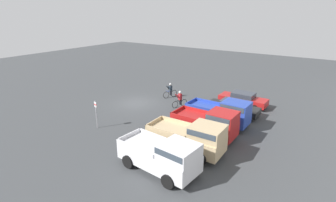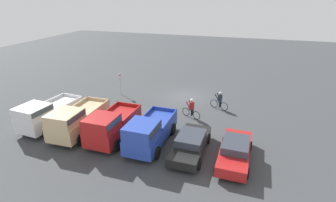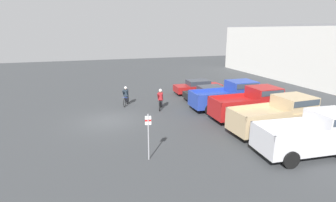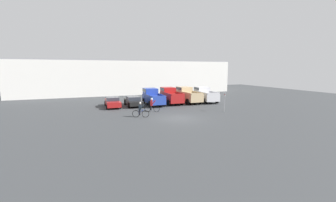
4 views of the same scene
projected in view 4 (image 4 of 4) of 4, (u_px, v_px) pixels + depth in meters
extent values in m
plane|color=#383A3D|center=(179.00, 118.00, 23.28)|extent=(80.00, 80.00, 0.00)
cube|color=silver|center=(127.00, 77.00, 49.73)|extent=(43.19, 14.16, 6.62)
cube|color=gray|center=(126.00, 61.00, 49.25)|extent=(43.19, 14.16, 0.20)
cube|color=maroon|center=(113.00, 103.00, 30.01)|extent=(1.86, 4.78, 0.64)
cube|color=#2D333D|center=(112.00, 99.00, 29.93)|extent=(1.62, 2.17, 0.46)
cylinder|color=black|center=(105.00, 103.00, 31.18)|extent=(0.20, 0.61, 0.61)
cylinder|color=black|center=(118.00, 103.00, 31.75)|extent=(0.20, 0.61, 0.61)
cylinder|color=black|center=(107.00, 107.00, 28.34)|extent=(0.20, 0.61, 0.61)
cylinder|color=black|center=(121.00, 106.00, 28.91)|extent=(0.20, 0.61, 0.61)
cube|color=black|center=(133.00, 102.00, 30.98)|extent=(1.88, 4.82, 0.55)
cube|color=#2D333D|center=(133.00, 98.00, 30.91)|extent=(1.67, 2.18, 0.48)
cylinder|color=black|center=(125.00, 102.00, 32.13)|extent=(0.19, 0.68, 0.67)
cylinder|color=black|center=(137.00, 102.00, 32.75)|extent=(0.19, 0.68, 0.67)
cylinder|color=black|center=(129.00, 105.00, 29.27)|extent=(0.19, 0.68, 0.67)
cylinder|color=black|center=(142.00, 105.00, 29.89)|extent=(0.19, 0.68, 0.67)
cube|color=#233D9E|center=(153.00, 99.00, 31.61)|extent=(2.07, 5.34, 0.95)
cube|color=#233D9E|center=(150.00, 91.00, 32.96)|extent=(1.86, 2.15, 0.92)
cube|color=#333D47|center=(150.00, 90.00, 32.93)|extent=(1.92, 1.98, 0.41)
cube|color=#233D9E|center=(149.00, 96.00, 30.21)|extent=(0.13, 3.19, 0.25)
cube|color=#233D9E|center=(162.00, 95.00, 30.86)|extent=(0.13, 3.19, 0.25)
cube|color=#233D9E|center=(159.00, 97.00, 29.09)|extent=(1.99, 0.11, 0.25)
cylinder|color=black|center=(144.00, 101.00, 32.87)|extent=(0.23, 0.84, 0.84)
cylinder|color=black|center=(157.00, 100.00, 33.54)|extent=(0.23, 0.84, 0.84)
cylinder|color=black|center=(150.00, 104.00, 29.80)|extent=(0.23, 0.84, 0.84)
cylinder|color=black|center=(164.00, 103.00, 30.47)|extent=(0.23, 0.84, 0.84)
cube|color=maroon|center=(171.00, 98.00, 32.71)|extent=(2.09, 4.93, 1.08)
cube|color=maroon|center=(168.00, 90.00, 33.94)|extent=(1.90, 1.98, 0.84)
cube|color=#333D47|center=(168.00, 89.00, 33.92)|extent=(1.96, 1.83, 0.37)
cube|color=maroon|center=(167.00, 94.00, 31.37)|extent=(0.11, 2.95, 0.25)
cube|color=maroon|center=(180.00, 93.00, 32.04)|extent=(0.11, 2.95, 0.25)
cube|color=maroon|center=(178.00, 95.00, 30.37)|extent=(2.04, 0.10, 0.25)
cylinder|color=black|center=(162.00, 100.00, 33.85)|extent=(0.23, 0.87, 0.86)
cylinder|color=black|center=(174.00, 99.00, 34.54)|extent=(0.23, 0.87, 0.86)
cylinder|color=black|center=(169.00, 103.00, 31.02)|extent=(0.23, 0.87, 0.86)
cylinder|color=black|center=(182.00, 102.00, 31.71)|extent=(0.23, 0.87, 0.86)
cube|color=tan|center=(189.00, 97.00, 33.69)|extent=(2.17, 5.34, 1.08)
cube|color=tan|center=(184.00, 89.00, 35.01)|extent=(1.94, 2.16, 0.83)
cube|color=#333D47|center=(184.00, 88.00, 34.98)|extent=(2.00, 1.99, 0.36)
cube|color=tan|center=(186.00, 93.00, 32.26)|extent=(0.15, 3.18, 0.25)
cube|color=tan|center=(198.00, 93.00, 32.99)|extent=(0.15, 3.18, 0.25)
cube|color=tan|center=(197.00, 94.00, 31.20)|extent=(2.06, 0.13, 0.25)
cylinder|color=black|center=(178.00, 99.00, 34.88)|extent=(0.24, 0.90, 0.89)
cylinder|color=black|center=(190.00, 98.00, 35.64)|extent=(0.24, 0.90, 0.89)
cylinder|color=black|center=(188.00, 102.00, 31.87)|extent=(0.24, 0.90, 0.89)
cylinder|color=black|center=(200.00, 101.00, 32.64)|extent=(0.24, 0.90, 0.89)
cube|color=silver|center=(206.00, 96.00, 34.45)|extent=(2.50, 5.25, 1.04)
cube|color=silver|center=(202.00, 89.00, 35.78)|extent=(2.08, 2.19, 0.79)
cube|color=#333D47|center=(202.00, 88.00, 35.75)|extent=(2.13, 2.03, 0.35)
cube|color=silver|center=(203.00, 93.00, 33.12)|extent=(0.34, 3.05, 0.25)
cube|color=silver|center=(215.00, 93.00, 33.67)|extent=(0.34, 3.05, 0.25)
cube|color=silver|center=(214.00, 94.00, 31.98)|extent=(2.08, 0.25, 0.25)
cylinder|color=black|center=(196.00, 98.00, 35.74)|extent=(0.29, 0.86, 0.85)
cylinder|color=black|center=(207.00, 98.00, 36.31)|extent=(0.29, 0.86, 0.85)
cylinder|color=black|center=(204.00, 101.00, 32.74)|extent=(0.29, 0.86, 0.85)
cylinder|color=black|center=(217.00, 100.00, 33.30)|extent=(0.29, 0.86, 0.85)
torus|color=black|center=(157.00, 109.00, 26.66)|extent=(0.69, 0.33, 0.73)
torus|color=black|center=(147.00, 109.00, 26.70)|extent=(0.69, 0.33, 0.73)
cylinder|color=black|center=(152.00, 108.00, 26.65)|extent=(0.53, 0.25, 0.38)
cylinder|color=black|center=(152.00, 106.00, 26.63)|extent=(0.56, 0.27, 0.04)
cylinder|color=black|center=(150.00, 108.00, 26.66)|extent=(0.05, 0.05, 0.35)
cylinder|color=black|center=(155.00, 106.00, 26.61)|extent=(0.20, 0.43, 0.02)
cylinder|color=black|center=(151.00, 108.00, 26.75)|extent=(0.16, 0.16, 0.54)
cylinder|color=black|center=(151.00, 108.00, 26.58)|extent=(0.16, 0.16, 0.54)
cube|color=maroon|center=(151.00, 103.00, 26.58)|extent=(0.36, 0.43, 0.63)
cylinder|color=maroon|center=(153.00, 103.00, 26.74)|extent=(0.53, 0.29, 0.68)
cylinder|color=maroon|center=(153.00, 103.00, 26.40)|extent=(0.53, 0.29, 0.68)
sphere|color=tan|center=(152.00, 99.00, 26.52)|extent=(0.23, 0.23, 0.23)
sphere|color=silver|center=(152.00, 99.00, 26.51)|extent=(0.26, 0.26, 0.26)
torus|color=black|center=(145.00, 114.00, 23.68)|extent=(0.73, 0.35, 0.77)
torus|color=black|center=(136.00, 114.00, 23.72)|extent=(0.73, 0.35, 0.77)
cylinder|color=#233D9E|center=(141.00, 112.00, 23.67)|extent=(0.51, 0.24, 0.41)
cylinder|color=#233D9E|center=(141.00, 110.00, 23.64)|extent=(0.54, 0.26, 0.04)
cylinder|color=#233D9E|center=(139.00, 112.00, 23.68)|extent=(0.05, 0.05, 0.38)
cylinder|color=#233D9E|center=(144.00, 110.00, 23.62)|extent=(0.20, 0.43, 0.02)
cylinder|color=black|center=(140.00, 112.00, 23.77)|extent=(0.16, 0.16, 0.57)
cylinder|color=black|center=(139.00, 113.00, 23.59)|extent=(0.16, 0.16, 0.57)
cube|color=#1E2833|center=(140.00, 107.00, 23.60)|extent=(0.36, 0.43, 0.57)
cylinder|color=#1E2833|center=(142.00, 107.00, 23.76)|extent=(0.51, 0.28, 0.63)
cylinder|color=#1E2833|center=(142.00, 107.00, 23.42)|extent=(0.51, 0.28, 0.63)
sphere|color=tan|center=(140.00, 103.00, 23.54)|extent=(0.21, 0.21, 0.21)
sphere|color=silver|center=(140.00, 103.00, 23.54)|extent=(0.23, 0.23, 0.23)
cylinder|color=#9E9EA3|center=(224.00, 102.00, 26.58)|extent=(0.06, 0.06, 2.38)
cube|color=white|center=(225.00, 95.00, 26.45)|extent=(0.09, 0.30, 0.45)
cube|color=red|center=(225.00, 95.00, 26.45)|extent=(0.09, 0.30, 0.10)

